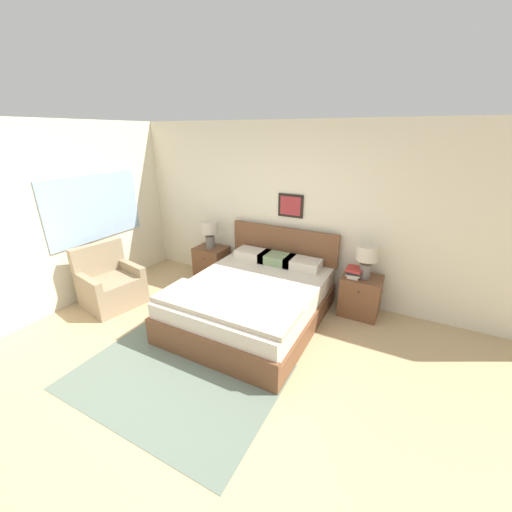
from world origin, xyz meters
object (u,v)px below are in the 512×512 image
armchair (111,285)px  bed (253,300)px  nightstand_by_door (360,296)px  table_lamp_by_door (367,257)px  nightstand_near_window (212,263)px  table_lamp_near_window (209,231)px

armchair → bed: bearing=117.3°
nightstand_by_door → table_lamp_by_door: bearing=-33.9°
bed → nightstand_by_door: 1.52m
nightstand_near_window → table_lamp_near_window: size_ratio=1.24×
nightstand_by_door → table_lamp_by_door: size_ratio=1.24×
table_lamp_near_window → armchair: bearing=-119.4°
nightstand_by_door → table_lamp_near_window: bearing=-179.7°
armchair → nightstand_by_door: 3.65m
bed → nightstand_near_window: bed is taller
armchair → nightstand_near_window: bearing=161.6°
armchair → table_lamp_by_door: size_ratio=1.95×
nightstand_near_window → nightstand_by_door: 2.54m
nightstand_near_window → nightstand_by_door: (2.54, 0.00, 0.00)m
bed → table_lamp_near_window: (-1.27, 0.82, 0.57)m
bed → table_lamp_near_window: bearing=147.2°
bed → table_lamp_by_door: bed is taller
bed → nightstand_near_window: (-1.27, 0.83, -0.02)m
table_lamp_near_window → table_lamp_by_door: 2.56m
nightstand_by_door → table_lamp_near_window: 2.61m
table_lamp_by_door → nightstand_by_door: bearing=146.1°
table_lamp_near_window → table_lamp_by_door: same height
bed → table_lamp_near_window: 1.62m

